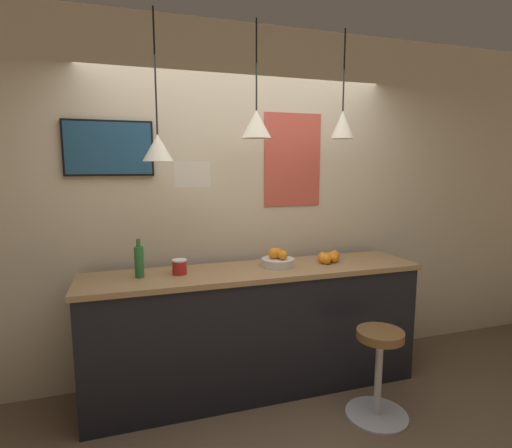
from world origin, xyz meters
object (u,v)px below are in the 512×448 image
at_px(bar_stool, 379,365).
at_px(juice_bottle, 139,261).
at_px(mounted_tv, 109,148).
at_px(spread_jar, 179,267).
at_px(fruit_bowl, 278,259).

relative_size(bar_stool, juice_bottle, 2.30).
bearing_deg(bar_stool, juice_bottle, 157.87).
bearing_deg(bar_stool, mounted_tv, 151.34).
height_order(bar_stool, juice_bottle, juice_bottle).
relative_size(bar_stool, spread_jar, 5.84).
relative_size(juice_bottle, mounted_tv, 0.44).
height_order(fruit_bowl, spread_jar, fruit_bowl).
bearing_deg(spread_jar, juice_bottle, 180.00).
distance_m(bar_stool, spread_jar, 1.58).
relative_size(bar_stool, fruit_bowl, 2.47).
relative_size(fruit_bowl, spread_jar, 2.36).
xyz_separation_m(fruit_bowl, spread_jar, (-0.77, 0.00, -0.00)).
bearing_deg(fruit_bowl, mounted_tv, 165.49).
bearing_deg(spread_jar, fruit_bowl, -0.12).
bearing_deg(spread_jar, mounted_tv, 145.34).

